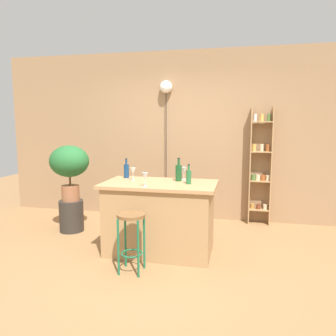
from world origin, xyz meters
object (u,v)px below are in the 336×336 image
potted_plant (69,164)px  wine_glass_center (145,177)px  bottle_wine_red (179,172)px  wine_glass_left (133,171)px  spice_shelf (260,166)px  plant_stool (71,216)px  bottle_soda_blue (126,171)px  wine_glass_right (184,171)px  pendant_globe_light (166,89)px  bar_stool (131,230)px  bottle_sauce_amber (189,177)px

potted_plant → wine_glass_center: potted_plant is taller
bottle_wine_red → wine_glass_left: 0.58m
spice_shelf → wine_glass_left: 2.17m
wine_glass_left → plant_stool: bearing=159.4°
bottle_soda_blue → wine_glass_right: bearing=2.2°
bottle_soda_blue → pendant_globe_light: 1.77m
pendant_globe_light → bottle_wine_red: bearing=-70.8°
bottle_soda_blue → pendant_globe_light: pendant_globe_light is taller
bar_stool → bottle_soda_blue: bottle_soda_blue is taller
plant_stool → wine_glass_right: size_ratio=2.85×
spice_shelf → wine_glass_left: size_ratio=11.39×
potted_plant → wine_glass_center: size_ratio=5.03×
spice_shelf → bottle_soda_blue: spice_shelf is taller
bottle_sauce_amber → pendant_globe_light: 2.05m
bar_stool → plant_stool: bearing=140.0°
plant_stool → wine_glass_center: bearing=-29.4°
bottle_sauce_amber → pendant_globe_light: bearing=112.3°
plant_stool → bottle_wine_red: (1.70, -0.34, 0.77)m
bottle_soda_blue → wine_glass_right: (0.77, 0.03, 0.02)m
bar_stool → pendant_globe_light: 2.74m
wine_glass_right → spice_shelf: bearing=50.0°
spice_shelf → wine_glass_left: bearing=-139.3°
spice_shelf → bottle_soda_blue: size_ratio=7.10×
bottle_wine_red → pendant_globe_light: bearing=109.2°
plant_stool → bottle_soda_blue: (0.98, -0.26, 0.75)m
bottle_soda_blue → wine_glass_left: bottle_soda_blue is taller
wine_glass_right → potted_plant: bearing=172.6°
bottle_wine_red → wine_glass_right: bearing=66.7°
wine_glass_left → pendant_globe_light: bearing=86.1°
bottle_wine_red → bottle_soda_blue: bearing=173.6°
pendant_globe_light → wine_glass_center: bearing=-84.8°
bottle_sauce_amber → wine_glass_center: 0.54m
bottle_wine_red → wine_glass_center: bearing=-124.8°
bottle_sauce_amber → bottle_wine_red: 0.23m
potted_plant → bottle_soda_blue: (0.98, -0.26, -0.02)m
bar_stool → bottle_wine_red: bottle_wine_red is taller
potted_plant → wine_glass_left: potted_plant is taller
spice_shelf → bottle_sauce_amber: bearing=-121.3°
wine_glass_center → plant_stool: bearing=150.6°
plant_stool → bar_stool: bearing=-40.0°
spice_shelf → wine_glass_center: bearing=-127.8°
bottle_soda_blue → bottle_wine_red: size_ratio=0.89×
plant_stool → potted_plant: (0.00, 0.00, 0.78)m
plant_stool → potted_plant: 0.78m
plant_stool → bottle_soda_blue: bottle_soda_blue is taller
potted_plant → bottle_soda_blue: size_ratio=3.14×
bar_stool → spice_shelf: bearing=55.7°
pendant_globe_light → potted_plant: bearing=-139.8°
bar_stool → bottle_wine_red: bearing=64.7°
wine_glass_left → bottle_wine_red: bearing=8.4°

